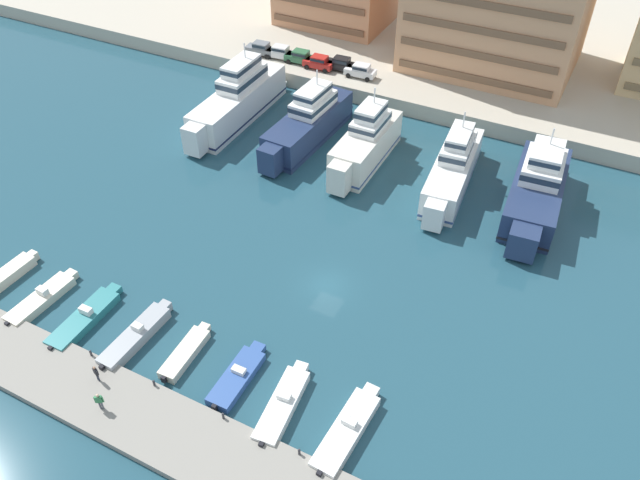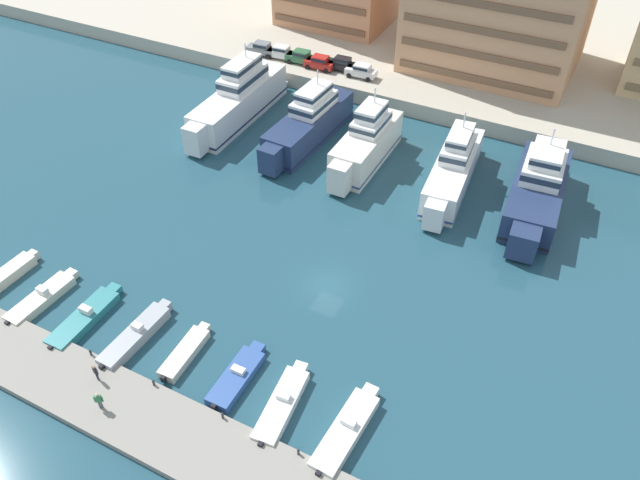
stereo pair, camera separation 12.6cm
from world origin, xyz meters
name	(u,v)px [view 2 (the right image)]	position (x,y,z in m)	size (l,w,h in m)	color
ground_plane	(327,286)	(0.00, 0.00, 0.00)	(400.00, 400.00, 0.00)	#234C5B
quay_promenade	(513,18)	(0.00, 66.40, 1.03)	(180.00, 70.00, 2.05)	#BCB29E
pier_dock	(208,451)	(0.00, -18.68, 0.31)	(120.00, 5.66, 0.62)	gray
yacht_white_far_left	(238,99)	(-23.06, 21.38, 2.66)	(4.24, 19.70, 8.97)	white
yacht_navy_left	(309,123)	(-12.96, 20.81, 2.36)	(4.86, 17.50, 8.16)	navy
yacht_ivory_mid_left	(366,144)	(-5.07, 19.65, 2.48)	(3.94, 14.77, 8.47)	silver
yacht_white_center_left	(453,168)	(5.10, 19.80, 2.26)	(4.91, 17.08, 7.95)	white
yacht_navy_center	(538,190)	(13.96, 19.91, 2.36)	(6.00, 17.68, 8.33)	navy
motorboat_cream_far_left	(5,277)	(-26.41, -12.82, 0.49)	(1.78, 7.21, 0.97)	beige
motorboat_cream_left	(42,298)	(-21.45, -13.21, 0.43)	(2.12, 7.62, 1.41)	beige
motorboat_teal_mid_left	(85,317)	(-16.48, -13.20, 0.42)	(2.10, 8.21, 1.37)	teal
motorboat_grey_center_left	(136,335)	(-11.26, -12.82, 0.53)	(1.94, 8.17, 1.52)	#9EA3A8
motorboat_cream_center	(185,352)	(-6.65, -12.32, 0.38)	(1.77, 6.30, 0.83)	beige
motorboat_blue_center_right	(237,376)	(-1.65, -12.37, 0.38)	(2.07, 6.91, 1.09)	#33569E
motorboat_white_mid_right	(282,404)	(2.76, -13.02, 0.45)	(2.55, 7.85, 1.28)	white
motorboat_white_right	(346,430)	(7.98, -12.83, 0.47)	(2.42, 8.41, 1.35)	white
car_grey_far_left	(261,48)	(-27.75, 34.63, 3.03)	(4.21, 2.16, 1.80)	slate
car_white_left	(281,52)	(-24.77, 34.87, 3.03)	(4.22, 2.18, 1.80)	white
car_green_mid_left	(301,56)	(-21.55, 34.82, 3.03)	(4.17, 2.06, 1.80)	#2D6642
car_red_center_left	(320,62)	(-18.52, 34.48, 3.03)	(4.15, 2.03, 1.80)	red
car_black_center	(342,64)	(-15.67, 35.41, 3.03)	(4.17, 2.07, 1.80)	black
car_white_center_right	(361,70)	(-12.48, 34.80, 3.03)	(4.17, 2.07, 1.80)	white
pedestrian_near_edge	(99,400)	(-8.91, -19.49, 1.65)	(0.59, 0.44, 1.73)	#4C515B
pedestrian_mid_deck	(96,372)	(-10.89, -17.66, 1.59)	(0.60, 0.35, 1.63)	#282D3D
bollard_west	(90,352)	(-13.04, -16.10, 0.95)	(0.20, 0.20, 0.61)	#2D2D33
bollard_west_mid	(153,382)	(-6.75, -16.10, 0.95)	(0.20, 0.20, 0.61)	#2D2D33
bollard_east_mid	(222,415)	(-0.46, -16.10, 0.95)	(0.20, 0.20, 0.61)	#2D2D33
bollard_east	(298,451)	(5.84, -16.10, 0.95)	(0.20, 0.20, 0.61)	#2D2D33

